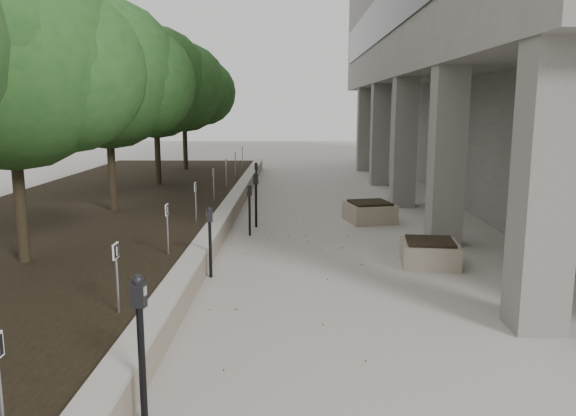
{
  "coord_description": "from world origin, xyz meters",
  "views": [
    {
      "loc": [
        -0.0,
        -6.62,
        3.12
      ],
      "look_at": [
        -0.15,
        5.76,
        0.88
      ],
      "focal_mm": 35.09,
      "sensor_mm": 36.0,
      "label": 1
    }
  ],
  "objects_px": {
    "parking_meter_1": "(141,352)",
    "parking_meter_5": "(256,181)",
    "crabapple_tree_2": "(12,106)",
    "parking_meter_4": "(256,200)",
    "planter_front": "(430,252)",
    "crabapple_tree_4": "(156,106)",
    "parking_meter_2": "(210,242)",
    "crabapple_tree_5": "(184,106)",
    "parking_meter_3": "(250,210)",
    "crabapple_tree_3": "(108,106)",
    "planter_back": "(370,212)"
  },
  "relations": [
    {
      "from": "crabapple_tree_5",
      "to": "crabapple_tree_3",
      "type": "bearing_deg",
      "value": -90.0
    },
    {
      "from": "parking_meter_1",
      "to": "parking_meter_5",
      "type": "relative_size",
      "value": 1.25
    },
    {
      "from": "crabapple_tree_2",
      "to": "parking_meter_5",
      "type": "bearing_deg",
      "value": 69.54
    },
    {
      "from": "crabapple_tree_4",
      "to": "parking_meter_5",
      "type": "relative_size",
      "value": 4.35
    },
    {
      "from": "crabapple_tree_5",
      "to": "parking_meter_5",
      "type": "height_order",
      "value": "crabapple_tree_5"
    },
    {
      "from": "crabapple_tree_2",
      "to": "parking_meter_5",
      "type": "distance_m",
      "value": 10.29
    },
    {
      "from": "planter_front",
      "to": "crabapple_tree_3",
      "type": "bearing_deg",
      "value": 153.53
    },
    {
      "from": "crabapple_tree_3",
      "to": "parking_meter_2",
      "type": "bearing_deg",
      "value": -54.85
    },
    {
      "from": "parking_meter_3",
      "to": "planter_back",
      "type": "relative_size",
      "value": 1.05
    },
    {
      "from": "crabapple_tree_2",
      "to": "parking_meter_4",
      "type": "bearing_deg",
      "value": 51.61
    },
    {
      "from": "crabapple_tree_5",
      "to": "crabapple_tree_4",
      "type": "bearing_deg",
      "value": -90.0
    },
    {
      "from": "crabapple_tree_4",
      "to": "parking_meter_1",
      "type": "height_order",
      "value": "crabapple_tree_4"
    },
    {
      "from": "crabapple_tree_2",
      "to": "parking_meter_5",
      "type": "height_order",
      "value": "crabapple_tree_2"
    },
    {
      "from": "crabapple_tree_4",
      "to": "planter_front",
      "type": "bearing_deg",
      "value": -49.37
    },
    {
      "from": "parking_meter_4",
      "to": "planter_front",
      "type": "bearing_deg",
      "value": -32.74
    },
    {
      "from": "parking_meter_1",
      "to": "planter_back",
      "type": "height_order",
      "value": "parking_meter_1"
    },
    {
      "from": "crabapple_tree_2",
      "to": "planter_front",
      "type": "bearing_deg",
      "value": 9.63
    },
    {
      "from": "crabapple_tree_3",
      "to": "crabapple_tree_5",
      "type": "height_order",
      "value": "same"
    },
    {
      "from": "crabapple_tree_4",
      "to": "parking_meter_2",
      "type": "relative_size",
      "value": 4.11
    },
    {
      "from": "crabapple_tree_5",
      "to": "parking_meter_4",
      "type": "height_order",
      "value": "crabapple_tree_5"
    },
    {
      "from": "parking_meter_3",
      "to": "parking_meter_1",
      "type": "bearing_deg",
      "value": -111.06
    },
    {
      "from": "crabapple_tree_2",
      "to": "crabapple_tree_4",
      "type": "height_order",
      "value": "same"
    },
    {
      "from": "parking_meter_2",
      "to": "parking_meter_3",
      "type": "xyz_separation_m",
      "value": [
        0.45,
        3.42,
        -0.03
      ]
    },
    {
      "from": "parking_meter_1",
      "to": "parking_meter_5",
      "type": "height_order",
      "value": "parking_meter_1"
    },
    {
      "from": "crabapple_tree_4",
      "to": "planter_back",
      "type": "bearing_deg",
      "value": -33.09
    },
    {
      "from": "crabapple_tree_3",
      "to": "planter_front",
      "type": "bearing_deg",
      "value": -26.47
    },
    {
      "from": "parking_meter_3",
      "to": "parking_meter_5",
      "type": "distance_m",
      "value": 5.56
    },
    {
      "from": "parking_meter_1",
      "to": "crabapple_tree_3",
      "type": "bearing_deg",
      "value": 119.03
    },
    {
      "from": "planter_back",
      "to": "parking_meter_2",
      "type": "bearing_deg",
      "value": -125.01
    },
    {
      "from": "crabapple_tree_3",
      "to": "parking_meter_1",
      "type": "relative_size",
      "value": 3.49
    },
    {
      "from": "parking_meter_2",
      "to": "planter_front",
      "type": "height_order",
      "value": "parking_meter_2"
    },
    {
      "from": "parking_meter_3",
      "to": "planter_front",
      "type": "xyz_separation_m",
      "value": [
        3.79,
        -2.53,
        -0.37
      ]
    },
    {
      "from": "crabapple_tree_3",
      "to": "planter_front",
      "type": "relative_size",
      "value": 4.99
    },
    {
      "from": "crabapple_tree_2",
      "to": "crabapple_tree_5",
      "type": "bearing_deg",
      "value": 90.0
    },
    {
      "from": "parking_meter_1",
      "to": "parking_meter_2",
      "type": "height_order",
      "value": "parking_meter_1"
    },
    {
      "from": "planter_back",
      "to": "planter_front",
      "type": "bearing_deg",
      "value": -81.53
    },
    {
      "from": "crabapple_tree_2",
      "to": "parking_meter_3",
      "type": "distance_m",
      "value": 5.86
    },
    {
      "from": "crabapple_tree_2",
      "to": "parking_meter_4",
      "type": "relative_size",
      "value": 3.8
    },
    {
      "from": "crabapple_tree_3",
      "to": "parking_meter_2",
      "type": "relative_size",
      "value": 4.11
    },
    {
      "from": "crabapple_tree_5",
      "to": "parking_meter_2",
      "type": "bearing_deg",
      "value": -77.46
    },
    {
      "from": "crabapple_tree_2",
      "to": "parking_meter_1",
      "type": "bearing_deg",
      "value": -53.81
    },
    {
      "from": "crabapple_tree_4",
      "to": "parking_meter_2",
      "type": "xyz_separation_m",
      "value": [
        3.25,
        -9.62,
        -2.46
      ]
    },
    {
      "from": "crabapple_tree_4",
      "to": "parking_meter_4",
      "type": "relative_size",
      "value": 3.8
    },
    {
      "from": "parking_meter_4",
      "to": "planter_back",
      "type": "bearing_deg",
      "value": 24.49
    },
    {
      "from": "parking_meter_4",
      "to": "parking_meter_3",
      "type": "bearing_deg",
      "value": -84.36
    },
    {
      "from": "crabapple_tree_5",
      "to": "parking_meter_2",
      "type": "distance_m",
      "value": 15.17
    },
    {
      "from": "planter_back",
      "to": "parking_meter_3",
      "type": "bearing_deg",
      "value": -151.21
    },
    {
      "from": "crabapple_tree_5",
      "to": "parking_meter_1",
      "type": "xyz_separation_m",
      "value": [
        3.32,
        -19.54,
        -2.34
      ]
    },
    {
      "from": "crabapple_tree_5",
      "to": "parking_meter_4",
      "type": "bearing_deg",
      "value": -69.63
    },
    {
      "from": "parking_meter_1",
      "to": "parking_meter_4",
      "type": "relative_size",
      "value": 1.09
    }
  ]
}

